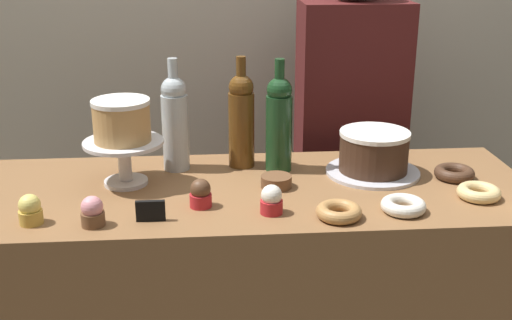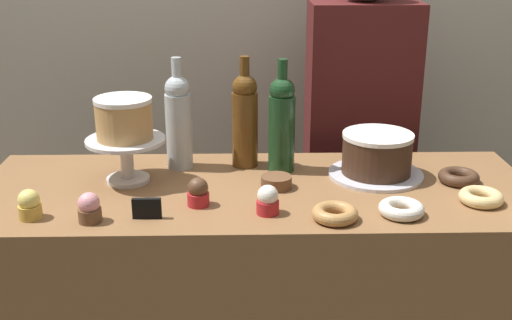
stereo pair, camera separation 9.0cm
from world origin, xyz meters
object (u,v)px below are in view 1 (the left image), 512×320
at_px(barista_figure, 348,162).
at_px(cupcake_vanilla, 272,200).
at_px(wine_bottle_amber, 241,119).
at_px(cupcake_chocolate, 201,194).
at_px(wine_bottle_clear, 175,121).
at_px(price_sign_chalkboard, 151,211).
at_px(cake_stand_pedestal, 124,155).
at_px(donut_glazed, 479,192).
at_px(white_layer_cake, 122,120).
at_px(chocolate_round_cake, 374,151).
at_px(wine_bottle_green, 279,122).
at_px(donut_chocolate, 454,173).
at_px(cupcake_strawberry, 92,212).
at_px(donut_sugar, 403,206).
at_px(cookie_stack, 276,182).
at_px(donut_maple, 339,212).
at_px(cupcake_lemon, 30,210).

bearing_deg(barista_figure, cupcake_vanilla, -116.86).
xyz_separation_m(wine_bottle_amber, cupcake_chocolate, (-0.12, -0.29, -0.11)).
relative_size(wine_bottle_amber, wine_bottle_clear, 1.00).
height_order(cupcake_vanilla, price_sign_chalkboard, cupcake_vanilla).
xyz_separation_m(cake_stand_pedestal, donut_glazed, (0.93, -0.17, -0.07)).
bearing_deg(white_layer_cake, chocolate_round_cake, 2.14).
relative_size(wine_bottle_green, donut_chocolate, 2.91).
height_order(cupcake_strawberry, cupcake_chocolate, same).
distance_m(donut_glazed, donut_sugar, 0.23).
distance_m(donut_glazed, price_sign_chalkboard, 0.84).
bearing_deg(cookie_stack, chocolate_round_cake, 16.09).
bearing_deg(donut_maple, cupcake_vanilla, 166.01).
bearing_deg(chocolate_round_cake, white_layer_cake, -177.86).
bearing_deg(cookie_stack, cake_stand_pedestal, 172.12).
relative_size(white_layer_cake, wine_bottle_amber, 0.48).
bearing_deg(cookie_stack, wine_bottle_amber, 114.98).
bearing_deg(donut_sugar, cupcake_strawberry, -178.37).
height_order(cupcake_chocolate, donut_sugar, cupcake_chocolate).
xyz_separation_m(chocolate_round_cake, wine_bottle_clear, (-0.56, 0.08, 0.08)).
bearing_deg(donut_maple, cookie_stack, 122.04).
bearing_deg(wine_bottle_amber, price_sign_chalkboard, -122.99).
bearing_deg(cupcake_lemon, barista_figure, 36.95).
distance_m(cake_stand_pedestal, donut_glazed, 0.95).
distance_m(wine_bottle_clear, cupcake_lemon, 0.49).
relative_size(donut_glazed, donut_sugar, 1.00).
bearing_deg(donut_chocolate, donut_maple, -147.94).
bearing_deg(cupcake_vanilla, donut_maple, -13.99).
relative_size(wine_bottle_amber, cookie_stack, 3.87).
xyz_separation_m(cake_stand_pedestal, cupcake_chocolate, (0.21, -0.17, -0.05)).
relative_size(white_layer_cake, wine_bottle_green, 0.48).
xyz_separation_m(wine_bottle_amber, cupcake_vanilla, (0.05, -0.35, -0.11)).
bearing_deg(donut_glazed, price_sign_chalkboard, -174.98).
xyz_separation_m(cake_stand_pedestal, donut_maple, (0.54, -0.26, -0.07)).
xyz_separation_m(donut_sugar, price_sign_chalkboard, (-0.62, -0.01, 0.01)).
bearing_deg(white_layer_cake, price_sign_chalkboard, -70.72).
height_order(white_layer_cake, donut_glazed, white_layer_cake).
bearing_deg(wine_bottle_green, cupcake_strawberry, -144.43).
distance_m(cupcake_strawberry, barista_figure, 1.06).
xyz_separation_m(cupcake_strawberry, donut_maple, (0.59, -0.00, -0.02)).
relative_size(chocolate_round_cake, price_sign_chalkboard, 2.83).
distance_m(wine_bottle_clear, cookie_stack, 0.35).
height_order(cake_stand_pedestal, cupcake_strawberry, cake_stand_pedestal).
height_order(cupcake_vanilla, donut_sugar, cupcake_vanilla).
bearing_deg(cupcake_strawberry, cookie_stack, 24.20).
bearing_deg(donut_chocolate, wine_bottle_clear, 169.82).
distance_m(cupcake_lemon, donut_chocolate, 1.13).
xyz_separation_m(chocolate_round_cake, cupcake_chocolate, (-0.49, -0.20, -0.03)).
height_order(white_layer_cake, wine_bottle_green, wine_bottle_green).
bearing_deg(cupcake_chocolate, cupcake_strawberry, -160.11).
bearing_deg(wine_bottle_clear, donut_chocolate, -10.18).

